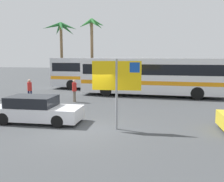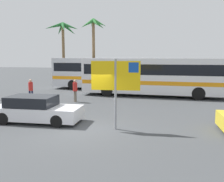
# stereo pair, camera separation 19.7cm
# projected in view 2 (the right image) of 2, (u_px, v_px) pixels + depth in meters

# --- Properties ---
(ground) EXTENTS (120.00, 120.00, 0.00)m
(ground) POSITION_uv_depth(u_px,v_px,m) (82.00, 131.00, 11.00)
(ground) COLOR #424447
(bus_front_coach) EXTENTS (11.73, 2.50, 3.17)m
(bus_front_coach) POSITION_uv_depth(u_px,v_px,m) (152.00, 75.00, 20.62)
(bus_front_coach) COLOR white
(bus_front_coach) RESTS_ON ground
(bus_rear_coach) EXTENTS (11.73, 2.50, 3.17)m
(bus_rear_coach) POSITION_uv_depth(u_px,v_px,m) (111.00, 72.00, 24.76)
(bus_rear_coach) COLOR silver
(bus_rear_coach) RESTS_ON ground
(ferry_sign) EXTENTS (2.19, 0.30, 3.20)m
(ferry_sign) POSITION_uv_depth(u_px,v_px,m) (117.00, 78.00, 10.93)
(ferry_sign) COLOR gray
(ferry_sign) RESTS_ON ground
(car_white) EXTENTS (4.55, 2.04, 1.32)m
(car_white) POSITION_uv_depth(u_px,v_px,m) (36.00, 109.00, 12.46)
(car_white) COLOR silver
(car_white) RESTS_ON ground
(pedestrian_crossing_lot) EXTENTS (0.32, 0.32, 1.65)m
(pedestrian_crossing_lot) POSITION_uv_depth(u_px,v_px,m) (75.00, 89.00, 17.95)
(pedestrian_crossing_lot) COLOR #706656
(pedestrian_crossing_lot) RESTS_ON ground
(pedestrian_near_sign) EXTENTS (0.32, 0.32, 1.65)m
(pedestrian_near_sign) POSITION_uv_depth(u_px,v_px,m) (31.00, 88.00, 18.26)
(pedestrian_near_sign) COLOR #1E2347
(pedestrian_near_sign) RESTS_ON ground
(palm_tree_seaside) EXTENTS (3.10, 3.05, 7.47)m
(palm_tree_seaside) POSITION_uv_depth(u_px,v_px,m) (94.00, 32.00, 27.07)
(palm_tree_seaside) COLOR brown
(palm_tree_seaside) RESTS_ON ground
(palm_tree_inland) EXTENTS (3.83, 3.67, 7.25)m
(palm_tree_inland) POSITION_uv_depth(u_px,v_px,m) (63.00, 35.00, 28.43)
(palm_tree_inland) COLOR brown
(palm_tree_inland) RESTS_ON ground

